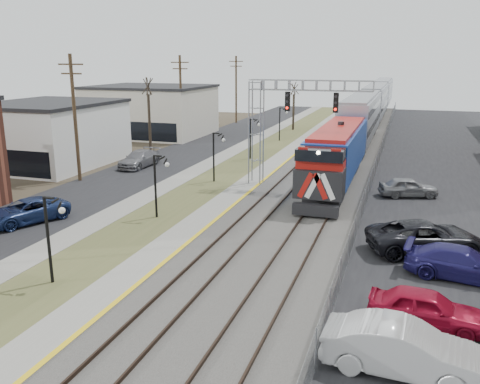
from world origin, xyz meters
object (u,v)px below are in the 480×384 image
at_px(train, 371,108).
at_px(car_lot_a, 426,309).
at_px(car_lot_b, 403,350).
at_px(signal_gantry, 278,114).

relative_size(train, car_lot_a, 20.52).
height_order(car_lot_a, car_lot_b, car_lot_b).
bearing_deg(car_lot_b, signal_gantry, 26.73).
relative_size(signal_gantry, car_lot_b, 1.79).
distance_m(train, car_lot_a, 56.13).
height_order(signal_gantry, car_lot_a, signal_gantry).
xyz_separation_m(signal_gantry, car_lot_a, (10.35, -18.87, -4.88)).
distance_m(signal_gantry, car_lot_a, 22.06).
height_order(train, car_lot_b, train).
bearing_deg(train, signal_gantry, -96.62).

